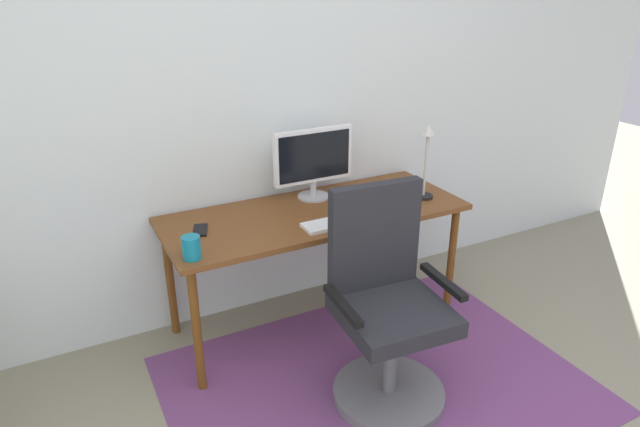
% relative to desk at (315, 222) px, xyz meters
% --- Properties ---
extents(wall_back, '(6.00, 0.10, 2.60)m').
position_rel_desk_xyz_m(wall_back, '(-0.06, 0.39, 0.66)').
color(wall_back, silver).
rests_on(wall_back, ground).
extents(area_rug, '(1.99, 1.48, 0.01)m').
position_rel_desk_xyz_m(area_rug, '(0.02, -0.64, -0.64)').
color(area_rug, '#6E3C6F').
rests_on(area_rug, ground).
extents(desk, '(1.64, 0.65, 0.70)m').
position_rel_desk_xyz_m(desk, '(0.00, 0.00, 0.00)').
color(desk, brown).
rests_on(desk, ground).
extents(monitor, '(0.47, 0.18, 0.40)m').
position_rel_desk_xyz_m(monitor, '(0.08, 0.18, 0.30)').
color(monitor, '#B2B2B7').
rests_on(monitor, desk).
extents(keyboard, '(0.43, 0.13, 0.02)m').
position_rel_desk_xyz_m(keyboard, '(0.05, -0.21, 0.07)').
color(keyboard, white).
rests_on(keyboard, desk).
extents(computer_mouse, '(0.06, 0.10, 0.03)m').
position_rel_desk_xyz_m(computer_mouse, '(0.35, -0.23, 0.08)').
color(computer_mouse, black).
rests_on(computer_mouse, desk).
extents(coffee_cup, '(0.08, 0.08, 0.11)m').
position_rel_desk_xyz_m(coffee_cup, '(-0.74, -0.23, 0.12)').
color(coffee_cup, '#127792').
rests_on(coffee_cup, desk).
extents(cell_phone, '(0.11, 0.15, 0.01)m').
position_rel_desk_xyz_m(cell_phone, '(-0.63, 0.03, 0.07)').
color(cell_phone, black).
rests_on(cell_phone, desk).
extents(desk_lamp, '(0.11, 0.11, 0.43)m').
position_rel_desk_xyz_m(desk_lamp, '(0.64, -0.11, 0.33)').
color(desk_lamp, black).
rests_on(desk_lamp, desk).
extents(office_chair, '(0.57, 0.54, 1.03)m').
position_rel_desk_xyz_m(office_chair, '(0.02, -0.69, -0.22)').
color(office_chair, slate).
rests_on(office_chair, ground).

